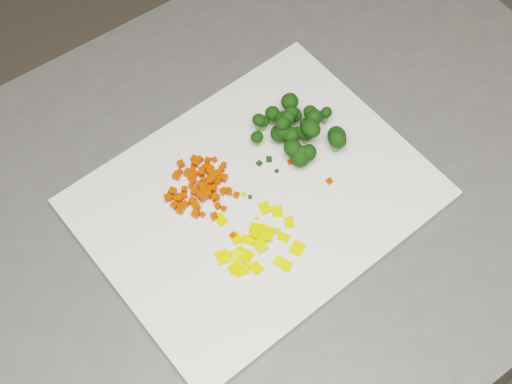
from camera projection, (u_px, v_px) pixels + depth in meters
counter_block at (254, 319)px, 1.27m from camera, size 1.00×0.73×0.90m
cutting_board at (256, 198)px, 0.87m from camera, size 0.40×0.32×0.01m
carrot_pile at (202, 184)px, 0.86m from camera, size 0.09×0.09×0.02m
pepper_pile at (259, 233)px, 0.84m from camera, size 0.10×0.10×0.01m
broccoli_pile at (298, 128)px, 0.89m from camera, size 0.11×0.11×0.05m
carrot_cube_0 at (212, 190)px, 0.87m from camera, size 0.01×0.01×0.01m
carrot_cube_1 at (224, 178)px, 0.88m from camera, size 0.01×0.01×0.01m
carrot_cube_2 at (202, 170)px, 0.88m from camera, size 0.01×0.01×0.01m
carrot_cube_3 at (168, 198)px, 0.86m from camera, size 0.01×0.01×0.01m
carrot_cube_4 at (217, 197)px, 0.86m from camera, size 0.01×0.01×0.01m
carrot_cube_5 at (229, 190)px, 0.87m from camera, size 0.01×0.01×0.01m
carrot_cube_6 at (200, 160)px, 0.89m from camera, size 0.01×0.01×0.01m
carrot_cube_7 at (205, 191)px, 0.87m from camera, size 0.01×0.01×0.01m
carrot_cube_8 at (236, 195)px, 0.87m from camera, size 0.01×0.01×0.01m
carrot_cube_9 at (204, 190)px, 0.86m from camera, size 0.01×0.01×0.01m
carrot_cube_10 at (178, 199)px, 0.86m from camera, size 0.01×0.01×0.01m
carrot_cube_11 at (222, 169)px, 0.88m from camera, size 0.01×0.01×0.01m
carrot_cube_12 at (216, 174)px, 0.88m from camera, size 0.01×0.01×0.01m
carrot_cube_13 at (195, 191)px, 0.87m from camera, size 0.01×0.01×0.01m
carrot_cube_14 at (192, 177)px, 0.88m from camera, size 0.01×0.01×0.01m
carrot_cube_15 at (184, 196)px, 0.87m from camera, size 0.01×0.01×0.01m
carrot_cube_16 at (202, 189)px, 0.87m from camera, size 0.01×0.01×0.01m
carrot_cube_17 at (202, 189)px, 0.86m from camera, size 0.01×0.01×0.01m
carrot_cube_18 at (196, 162)px, 0.89m from camera, size 0.01×0.01×0.01m
carrot_cube_19 at (193, 189)px, 0.87m from camera, size 0.01×0.01×0.01m
carrot_cube_20 at (208, 196)px, 0.87m from camera, size 0.01×0.01×0.01m
carrot_cube_21 at (191, 186)px, 0.87m from camera, size 0.01×0.01×0.01m
carrot_cube_22 at (203, 215)px, 0.85m from camera, size 0.01×0.01×0.01m
carrot_cube_23 at (196, 207)px, 0.86m from camera, size 0.01×0.01×0.01m
carrot_cube_24 at (200, 194)px, 0.86m from camera, size 0.01×0.01×0.01m
carrot_cube_25 at (214, 188)px, 0.86m from camera, size 0.01×0.01×0.01m
carrot_cube_26 at (201, 186)px, 0.86m from camera, size 0.01×0.01×0.01m
carrot_cube_27 at (175, 205)px, 0.86m from camera, size 0.01×0.01×0.01m
carrot_cube_28 at (217, 181)px, 0.87m from camera, size 0.01×0.01×0.01m
carrot_cube_29 at (184, 190)px, 0.87m from camera, size 0.01×0.01×0.01m
carrot_cube_30 at (199, 185)px, 0.87m from camera, size 0.01×0.01×0.01m
carrot_cube_31 at (202, 197)px, 0.86m from camera, size 0.01×0.01×0.01m
carrot_cube_32 at (218, 206)px, 0.86m from camera, size 0.01×0.01×0.01m
carrot_cube_33 at (193, 202)px, 0.86m from camera, size 0.01×0.01×0.01m
carrot_cube_34 at (214, 160)px, 0.89m from camera, size 0.01×0.01×0.01m
carrot_cube_35 at (224, 165)px, 0.89m from camera, size 0.01×0.01×0.01m
carrot_cube_36 at (181, 164)px, 0.89m from camera, size 0.01×0.01×0.01m
carrot_cube_37 at (195, 174)px, 0.88m from camera, size 0.01×0.01×0.01m
carrot_cube_38 at (202, 173)px, 0.88m from camera, size 0.01×0.01×0.01m
carrot_cube_39 at (203, 189)px, 0.86m from camera, size 0.01×0.01×0.01m
carrot_cube_40 at (202, 185)px, 0.87m from camera, size 0.01×0.01×0.01m
carrot_cube_41 at (208, 161)px, 0.89m from camera, size 0.01×0.01×0.01m
carrot_cube_42 at (181, 207)px, 0.86m from camera, size 0.01×0.01×0.01m
carrot_cube_43 at (209, 181)px, 0.87m from camera, size 0.01×0.01×0.01m
carrot_cube_44 at (210, 168)px, 0.88m from camera, size 0.01×0.01×0.01m
carrot_cube_45 at (205, 185)px, 0.87m from camera, size 0.01×0.01×0.01m
carrot_cube_46 at (180, 172)px, 0.88m from camera, size 0.01×0.01×0.01m
carrot_cube_47 at (214, 216)px, 0.85m from camera, size 0.01×0.01×0.01m
carrot_cube_48 at (213, 179)px, 0.87m from camera, size 0.01×0.01×0.01m
carrot_cube_49 at (188, 173)px, 0.88m from camera, size 0.01×0.01×0.01m
carrot_cube_50 at (210, 182)px, 0.87m from camera, size 0.01×0.01×0.01m
carrot_cube_51 at (210, 172)px, 0.88m from camera, size 0.01×0.01×0.01m
carrot_cube_52 at (185, 204)px, 0.86m from camera, size 0.01×0.01×0.01m
carrot_cube_53 at (219, 174)px, 0.88m from camera, size 0.01×0.01×0.01m
carrot_cube_54 at (196, 214)px, 0.85m from camera, size 0.01×0.01×0.01m
carrot_cube_55 at (202, 185)px, 0.86m from camera, size 0.01×0.01×0.01m
carrot_cube_56 at (230, 193)px, 0.87m from camera, size 0.01×0.01×0.01m
carrot_cube_57 at (223, 178)px, 0.88m from camera, size 0.01×0.01×0.01m
carrot_cube_58 at (175, 198)px, 0.86m from camera, size 0.01×0.01×0.01m
carrot_cube_59 at (173, 192)px, 0.87m from camera, size 0.01×0.01×0.01m
carrot_cube_60 at (209, 189)px, 0.86m from camera, size 0.01×0.01×0.01m
carrot_cube_61 at (212, 179)px, 0.88m from camera, size 0.01×0.01×0.01m
carrot_cube_62 at (204, 183)px, 0.87m from camera, size 0.01×0.01×0.01m
carrot_cube_63 at (177, 176)px, 0.88m from camera, size 0.01×0.01×0.01m
carrot_cube_64 at (206, 167)px, 0.89m from camera, size 0.01×0.01×0.01m
carrot_cube_65 at (195, 192)px, 0.87m from camera, size 0.01×0.01×0.01m
carrot_cube_66 at (201, 183)px, 0.88m from camera, size 0.01×0.01×0.01m
carrot_cube_67 at (193, 181)px, 0.88m from camera, size 0.01×0.01×0.01m
carrot_cube_68 at (203, 180)px, 0.87m from camera, size 0.01×0.01×0.01m
carrot_cube_69 at (179, 198)px, 0.86m from camera, size 0.01×0.01×0.01m
carrot_cube_70 at (208, 193)px, 0.86m from camera, size 0.01×0.01×0.01m
carrot_cube_71 at (206, 193)px, 0.87m from camera, size 0.01×0.01×0.01m
carrot_cube_72 at (209, 178)px, 0.88m from camera, size 0.01×0.01×0.01m
carrot_cube_73 at (195, 163)px, 0.89m from camera, size 0.01×0.01×0.01m
carrot_cube_74 at (194, 159)px, 0.89m from camera, size 0.01×0.01×0.01m
carrot_cube_75 at (180, 210)px, 0.85m from camera, size 0.01×0.01×0.01m
carrot_cube_76 at (215, 198)px, 0.86m from camera, size 0.01×0.01×0.01m
carrot_cube_77 at (223, 191)px, 0.87m from camera, size 0.01×0.01×0.01m
carrot_cube_78 at (193, 170)px, 0.88m from camera, size 0.01×0.01×0.01m
carrot_cube_79 at (224, 209)px, 0.86m from camera, size 0.01×0.01×0.01m
carrot_cube_80 at (203, 190)px, 0.87m from camera, size 0.01×0.01×0.01m
pepper_chunk_0 at (287, 266)px, 0.82m from camera, size 0.02×0.02×0.00m
pepper_chunk_1 at (261, 245)px, 0.83m from camera, size 0.02×0.02×0.01m
pepper_chunk_2 at (279, 262)px, 0.82m from camera, size 0.02×0.02×0.01m
pepper_chunk_3 at (262, 231)px, 0.84m from camera, size 0.02×0.02×0.01m
pepper_chunk_4 at (262, 238)px, 0.84m from camera, size 0.02×0.02×0.01m
pepper_chunk_5 at (240, 254)px, 0.83m from camera, size 0.02×0.02×0.00m
pepper_chunk_6 at (258, 228)px, 0.84m from camera, size 0.02×0.02×0.01m
pepper_chunk_7 at (289, 222)px, 0.85m from camera, size 0.02×0.02×0.01m
pepper_chunk_8 at (235, 268)px, 0.82m from camera, size 0.02×0.01×0.01m
pepper_chunk_9 at (265, 208)px, 0.86m from camera, size 0.02×0.02×0.01m
pepper_chunk_10 at (297, 249)px, 0.83m from camera, size 0.02×0.02×0.01m
pepper_chunk_11 at (277, 211)px, 0.86m from camera, size 0.02×0.02×0.00m
pepper_chunk_12 at (234, 254)px, 0.83m from camera, size 0.01×0.01×0.00m
pepper_chunk_13 at (270, 231)px, 0.84m from camera, size 0.01×0.01×0.00m
pepper_chunk_14 at (245, 257)px, 0.83m from camera, size 0.02×0.02×0.01m
pepper_chunk_15 at (247, 257)px, 0.83m from camera, size 0.02×0.02×0.01m
pepper_chunk_16 at (259, 232)px, 0.84m from camera, size 0.01×0.01×0.00m
pepper_chunk_17 at (237, 258)px, 0.83m from camera, size 0.02×0.02×0.01m
pepper_chunk_18 at (256, 268)px, 0.82m from camera, size 0.01×0.02×0.00m
pepper_chunk_19 at (249, 240)px, 0.84m from camera, size 0.02×0.02×0.01m
pepper_chunk_20 at (258, 238)px, 0.84m from camera, size 0.02×0.02×0.01m
pepper_chunk_21 at (221, 220)px, 0.85m from camera, size 0.01×0.02×0.01m
pepper_chunk_22 at (223, 257)px, 0.83m from camera, size 0.02×0.02×0.01m
pepper_chunk_23 at (283, 237)px, 0.84m from camera, size 0.02×0.02×0.01m
pepper_chunk_24 at (260, 229)px, 0.84m from camera, size 0.01×0.01×0.01m
pepper_chunk_25 at (263, 237)px, 0.84m from camera, size 0.02×0.01×0.01m
pepper_chunk_26 at (267, 236)px, 0.83m from camera, size 0.02×0.02×0.01m
pepper_chunk_27 at (236, 238)px, 0.84m from camera, size 0.01×0.01×0.01m
pepper_chunk_28 at (241, 271)px, 0.82m from camera, size 0.02×0.02×0.01m
pepper_chunk_29 at (258, 235)px, 0.84m from camera, size 0.02×0.02×0.01m
broccoli_floret_0 at (301, 155)px, 0.88m from camera, size 0.02×0.02×0.03m
broccoli_floret_1 at (292, 151)px, 0.88m from camera, size 0.03×0.03×0.03m
broccoli_floret_2 at (310, 132)px, 0.88m from camera, size 0.03×0.03×0.03m
broccoli_floret_3 at (336, 143)px, 0.89m from camera, size 0.03×0.03×0.03m
broccoli_floret_4 at (290, 138)px, 0.89m from camera, size 0.03×0.03×0.03m
broccoli_floret_5 at (305, 126)px, 0.91m from camera, size 0.02×0.02×0.02m
broccoli_floret_6 at (336, 138)px, 0.89m from camera, size 0.03×0.03×0.03m
broccoli_floret_7 at (313, 120)px, 0.90m from camera, size 0.03×0.03×0.03m
broccoli_floret_8 at (257, 139)px, 0.90m from camera, size 0.02×0.02×0.02m
broccoli_floret_9 at (282, 127)px, 0.88m from camera, size 0.02×0.02×0.03m
broccoli_floret_10 at (309, 125)px, 0.90m from camera, size 0.02×0.02×0.02m
broccoli_floret_11 at (258, 124)px, 0.91m from camera, size 0.02×0.02×0.03m
broccoli_floret_12 at (305, 137)px, 0.90m from camera, size 0.02×0.02×0.03m
broccoli_floret_13 at (310, 116)px, 0.91m from camera, size 0.02×0.02×0.03m
broccoli_floret_14 at (289, 105)px, 0.92m from camera, size 0.03×0.03×0.03m
broccoli_floret_15 at (282, 134)px, 0.89m from camera, size 0.03×0.03×0.03m
broccoli_floret_16 at (287, 121)px, 0.89m from camera, size 0.02×0.02×0.03m
broccoli_floret_17 at (279, 135)px, 0.90m from camera, size 0.03×0.03×0.03m
broccoli_floret_18 at (307, 155)px, 0.88m from camera, size 0.03×0.03×0.03m
broccoli_floret_19 at (272, 117)px, 0.91m from camera, size 0.03×0.03×0.03m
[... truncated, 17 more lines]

